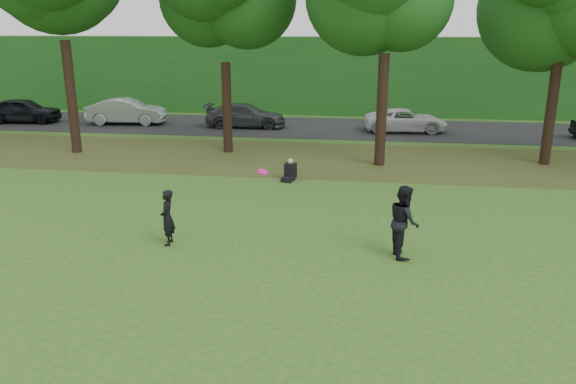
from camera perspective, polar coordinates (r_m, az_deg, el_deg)
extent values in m
plane|color=#26551A|center=(13.08, -8.26, -9.43)|extent=(120.00, 120.00, 0.00)
cube|color=#4C391B|center=(25.15, 0.07, 3.47)|extent=(60.00, 7.00, 0.01)
cube|color=black|center=(32.93, 2.08, 6.59)|extent=(70.00, 7.00, 0.02)
cube|color=#175119|center=(38.54, 3.13, 11.77)|extent=(70.00, 3.00, 5.00)
imported|color=black|center=(15.37, -12.16, -2.56)|extent=(0.45, 0.61, 1.52)
imported|color=black|center=(14.53, 11.70, -2.93)|extent=(0.87, 1.03, 1.87)
imported|color=black|center=(38.02, -25.30, 7.52)|extent=(4.53, 2.27, 1.48)
imported|color=#9B9DA2|center=(35.23, -16.07, 7.89)|extent=(4.78, 2.10, 1.53)
imported|color=#3E4146|center=(32.96, -4.34, 7.77)|extent=(4.72, 2.08, 1.35)
imported|color=silver|center=(32.08, 11.85, 7.14)|extent=(4.71, 2.55, 1.26)
cylinder|color=#DD127C|center=(14.69, -2.60, 2.05)|extent=(0.31, 0.32, 0.15)
cube|color=black|center=(21.37, 0.00, 1.31)|extent=(0.50, 0.63, 0.16)
cube|color=black|center=(21.55, 0.26, 2.22)|extent=(0.48, 0.42, 0.56)
sphere|color=tan|center=(21.46, 0.26, 3.15)|extent=(0.22, 0.22, 0.22)
cylinder|color=black|center=(27.76, -21.15, 8.93)|extent=(0.44, 0.44, 5.08)
cylinder|color=black|center=(26.23, -6.21, 8.48)|extent=(0.44, 0.44, 4.12)
cylinder|color=black|center=(23.79, 9.50, 8.14)|extent=(0.44, 0.44, 4.62)
cylinder|color=black|center=(26.08, 25.13, 7.36)|extent=(0.44, 0.44, 4.45)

